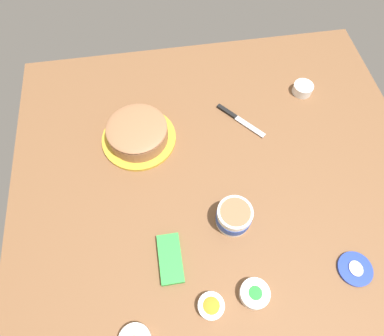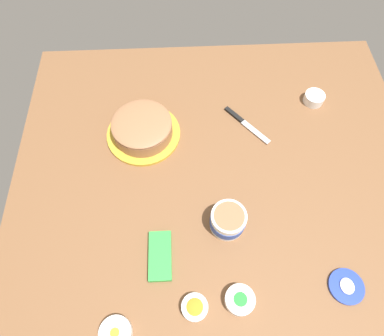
# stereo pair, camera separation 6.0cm
# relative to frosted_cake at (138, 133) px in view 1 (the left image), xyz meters

# --- Properties ---
(ground_plane) EXTENTS (1.54, 1.54, 0.00)m
(ground_plane) POSITION_rel_frosted_cake_xyz_m (0.28, 0.28, -0.04)
(ground_plane) COLOR brown
(frosted_cake) EXTENTS (0.29, 0.29, 0.09)m
(frosted_cake) POSITION_rel_frosted_cake_xyz_m (0.00, 0.00, 0.00)
(frosted_cake) COLOR gold
(frosted_cake) RESTS_ON ground_plane
(frosting_tub) EXTENTS (0.12, 0.12, 0.09)m
(frosting_tub) POSITION_rel_frosted_cake_xyz_m (0.39, 0.29, 0.00)
(frosting_tub) COLOR white
(frosting_tub) RESTS_ON ground_plane
(frosting_tub_lid) EXTENTS (0.11, 0.11, 0.02)m
(frosting_tub_lid) POSITION_rel_frosted_cake_xyz_m (0.61, 0.65, -0.04)
(frosting_tub_lid) COLOR #233DAD
(frosting_tub_lid) RESTS_ON ground_plane
(spreading_knife) EXTENTS (0.19, 0.17, 0.01)m
(spreading_knife) POSITION_rel_frosted_cake_xyz_m (-0.04, 0.40, -0.04)
(spreading_knife) COLOR silver
(spreading_knife) RESTS_ON ground_plane
(sprinkle_bowl_orange) EXTENTS (0.08, 0.08, 0.04)m
(sprinkle_bowl_orange) POSITION_rel_frosted_cake_xyz_m (0.65, 0.17, -0.02)
(sprinkle_bowl_orange) COLOR white
(sprinkle_bowl_orange) RESTS_ON ground_plane
(sprinkle_bowl_pink) EXTENTS (0.08, 0.08, 0.04)m
(sprinkle_bowl_pink) POSITION_rel_frosted_cake_xyz_m (-0.14, 0.71, -0.02)
(sprinkle_bowl_pink) COLOR white
(sprinkle_bowl_pink) RESTS_ON ground_plane
(sprinkle_bowl_green) EXTENTS (0.09, 0.09, 0.04)m
(sprinkle_bowl_green) POSITION_rel_frosted_cake_xyz_m (0.63, 0.31, -0.02)
(sprinkle_bowl_green) COLOR white
(sprinkle_bowl_green) RESTS_ON ground_plane
(candy_box_lower) EXTENTS (0.16, 0.07, 0.02)m
(candy_box_lower) POSITION_rel_frosted_cake_xyz_m (0.49, 0.07, -0.03)
(candy_box_lower) COLOR green
(candy_box_lower) RESTS_ON ground_plane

